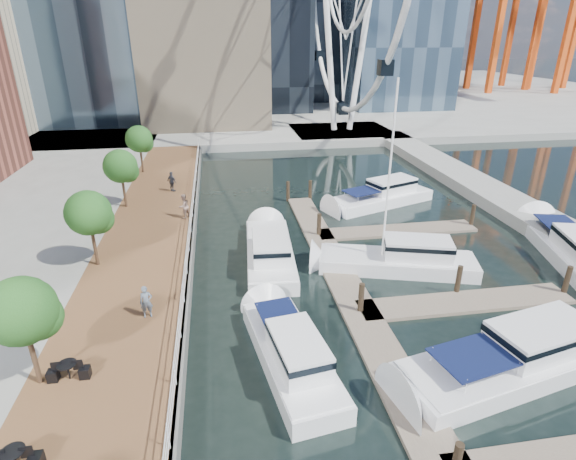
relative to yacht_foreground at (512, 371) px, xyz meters
The scene contains 15 objects.
ground 8.67m from the yacht_foreground, 162.39° to the right, with size 520.00×520.00×0.00m, color black.
boardwalk 21.25m from the yacht_foreground, 144.35° to the left, with size 6.00×60.00×1.00m, color brown.
seawall 18.89m from the yacht_foreground, 139.04° to the left, with size 0.25×60.00×1.00m, color #595954.
land_far 99.72m from the yacht_foreground, 94.75° to the left, with size 200.00×114.00×1.00m, color gray.
breakwater 20.98m from the yacht_foreground, 55.96° to the left, with size 4.00×60.00×1.00m, color gray.
pier 49.71m from the yacht_foreground, 83.37° to the left, with size 14.00×12.00×1.00m, color gray.
railing 19.02m from the yacht_foreground, 139.24° to the left, with size 0.10×60.00×1.05m, color white, non-canonical shape.
floating_docks 7.38m from the yacht_foreground, 92.29° to the left, with size 16.00×34.00×2.60m.
port_cranes 112.19m from the yacht_foreground, 57.44° to the left, with size 40.00×52.00×38.00m.
street_trees 23.12m from the yacht_foreground, 149.94° to the left, with size 2.60×42.60×4.60m.
yacht_foreground is the anchor object (origin of this frame).
pedestrian_near 16.99m from the yacht_foreground, 161.54° to the left, with size 0.60×0.39×1.64m, color slate.
pedestrian_mid 23.57m from the yacht_foreground, 129.44° to the left, with size 0.90×0.70×1.86m, color #86695D.
pedestrian_far 29.64m from the yacht_foreground, 123.38° to the left, with size 1.03×0.43×1.75m, color #343741.
moored_yachts 9.15m from the yacht_foreground, 95.57° to the left, with size 24.94×37.13×11.50m.
Camera 1 is at (-3.93, -11.21, 13.56)m, focal length 28.00 mm.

